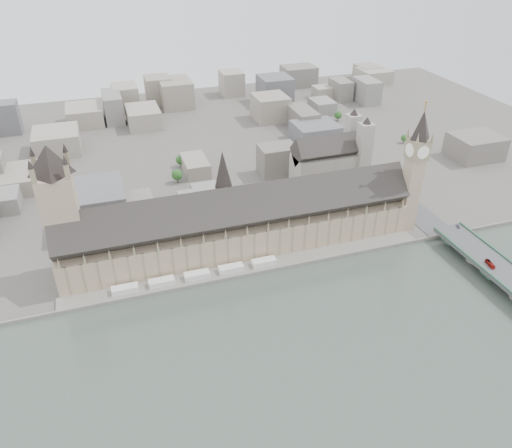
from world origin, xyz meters
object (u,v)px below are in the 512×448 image
object	(u,v)px
elizabeth_tower	(415,163)
westminster_bridge	(512,285)
palace_of_westminster	(240,224)
victoria_tower	(60,208)
red_bus_north	(490,264)
car_approach	(458,226)
westminster_abbey	(331,162)

from	to	relation	value
elizabeth_tower	westminster_bridge	xyz separation A→B (m)	(24.00, -95.50, -52.96)
palace_of_westminster	elizabeth_tower	bearing A→B (deg)	-4.85
elizabeth_tower	westminster_bridge	distance (m)	111.81
victoria_tower	red_bus_north	xyz separation A→B (m)	(279.08, -95.04, -43.57)
westminster_bridge	red_bus_north	world-z (taller)	red_bus_north
victoria_tower	car_approach	bearing A→B (deg)	-8.84
palace_of_westminster	car_approach	world-z (taller)	palace_of_westminster
palace_of_westminster	victoria_tower	world-z (taller)	victoria_tower
elizabeth_tower	westminster_abbey	world-z (taller)	elizabeth_tower
westminster_bridge	car_approach	xyz separation A→B (m)	(6.58, 68.32, 5.83)
elizabeth_tower	car_approach	size ratio (longest dim) A/B	22.11
palace_of_westminster	westminster_bridge	world-z (taller)	palace_of_westminster
elizabeth_tower	westminster_bridge	world-z (taller)	elizabeth_tower
palace_of_westminster	victoria_tower	size ratio (longest dim) A/B	2.65
westminster_bridge	victoria_tower	bearing A→B (deg)	158.22
victoria_tower	car_approach	size ratio (longest dim) A/B	20.57
red_bus_north	elizabeth_tower	bearing A→B (deg)	113.87
red_bus_north	westminster_bridge	bearing A→B (deg)	-65.13
palace_of_westminster	westminster_bridge	size ratio (longest dim) A/B	0.82
victoria_tower	westminster_abbey	distance (m)	244.79
victoria_tower	westminster_bridge	bearing A→B (deg)	-21.78
palace_of_westminster	red_bus_north	world-z (taller)	palace_of_westminster
westminster_abbey	car_approach	world-z (taller)	westminster_abbey
westminster_abbey	car_approach	distance (m)	128.69
palace_of_westminster	westminster_bridge	distance (m)	195.05
westminster_abbey	red_bus_north	bearing A→B (deg)	-74.28
elizabeth_tower	palace_of_westminster	bearing A→B (deg)	175.15
westminster_abbey	car_approach	bearing A→B (deg)	-63.21
westminster_bridge	red_bus_north	size ratio (longest dim) A/B	32.76
car_approach	elizabeth_tower	bearing A→B (deg)	156.75
elizabeth_tower	westminster_bridge	size ratio (longest dim) A/B	0.33
westminster_bridge	red_bus_north	xyz separation A→B (m)	(-4.92, 18.46, 6.51)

